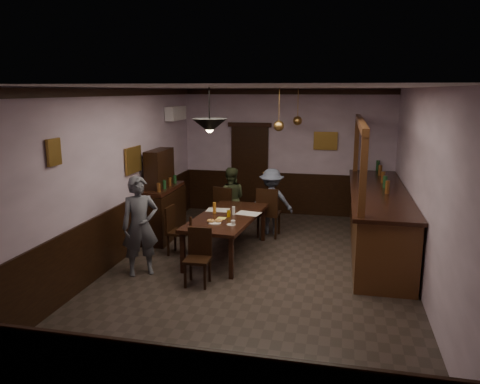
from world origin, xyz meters
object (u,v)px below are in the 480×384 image
(dining_table, at_px, (227,219))
(chair_side, at_px, (176,228))
(chair_near, at_px, (199,254))
(coffee_cup, at_px, (233,222))
(chair_far_right, at_px, (268,210))
(soda_can, at_px, (229,214))
(person_seated_left, at_px, (230,199))
(person_seated_right, at_px, (271,201))
(pendant_brass_far, at_px, (298,121))
(sideboard, at_px, (163,203))
(pendant_iron, at_px, (210,126))
(chair_far_left, at_px, (225,208))
(bar_counter, at_px, (378,218))
(pendant_brass_mid, at_px, (279,126))
(person_standing, at_px, (140,226))

(dining_table, bearing_deg, chair_side, -172.60)
(chair_near, relative_size, coffee_cup, 10.94)
(chair_far_right, xyz_separation_m, soda_can, (-0.51, -1.30, 0.24))
(person_seated_left, height_order, soda_can, person_seated_left)
(chair_near, xyz_separation_m, person_seated_right, (0.71, 2.83, 0.21))
(person_seated_right, height_order, pendant_brass_far, pendant_brass_far)
(pendant_brass_far, bearing_deg, sideboard, -145.03)
(person_seated_right, xyz_separation_m, coffee_cup, (-0.33, -2.09, 0.11))
(chair_far_right, relative_size, chair_side, 1.15)
(soda_can, bearing_deg, chair_side, -177.45)
(dining_table, xyz_separation_m, person_seated_right, (0.58, 1.51, 0.00))
(coffee_cup, xyz_separation_m, pendant_iron, (-0.32, -0.21, 1.61))
(chair_far_left, bearing_deg, pendant_brass_far, -121.92)
(soda_can, height_order, sideboard, sideboard)
(person_seated_right, height_order, sideboard, sideboard)
(chair_near, relative_size, bar_counter, 0.20)
(dining_table, height_order, person_seated_right, person_seated_right)
(person_seated_left, bearing_deg, pendant_brass_far, -153.88)
(chair_near, distance_m, person_seated_left, 2.92)
(chair_far_right, height_order, chair_side, chair_far_right)
(chair_far_right, height_order, soda_can, chair_far_right)
(chair_far_right, xyz_separation_m, person_seated_left, (-0.87, 0.36, 0.11))
(dining_table, height_order, chair_far_right, chair_far_right)
(person_seated_right, bearing_deg, chair_far_right, 77.14)
(chair_near, bearing_deg, chair_far_left, 92.59)
(chair_far_left, height_order, person_seated_left, person_seated_left)
(pendant_brass_mid, bearing_deg, coffee_cup, -109.68)
(person_standing, height_order, person_seated_right, person_standing)
(chair_far_right, bearing_deg, coffee_cup, 83.65)
(person_seated_right, distance_m, coffee_cup, 2.12)
(person_standing, bearing_deg, coffee_cup, -11.61)
(person_seated_left, relative_size, pendant_brass_far, 1.68)
(chair_far_right, xyz_separation_m, person_standing, (-1.71, -2.38, 0.25))
(chair_far_right, distance_m, person_seated_right, 0.31)
(coffee_cup, bearing_deg, sideboard, 148.22)
(person_seated_left, bearing_deg, chair_far_left, 72.80)
(chair_far_left, height_order, soda_can, chair_far_left)
(chair_far_right, relative_size, pendant_brass_mid, 1.28)
(person_standing, distance_m, sideboard, 1.93)
(bar_counter, bearing_deg, person_seated_right, 163.43)
(soda_can, distance_m, bar_counter, 2.80)
(sideboard, relative_size, bar_counter, 0.42)
(sideboard, height_order, pendant_iron, pendant_iron)
(chair_far_left, bearing_deg, coffee_cup, 124.43)
(chair_near, height_order, person_standing, person_standing)
(coffee_cup, relative_size, bar_counter, 0.02)
(person_seated_right, distance_m, sideboard, 2.24)
(person_seated_left, distance_m, sideboard, 1.47)
(person_standing, xyz_separation_m, pendant_brass_far, (2.14, 3.65, 1.48))
(sideboard, bearing_deg, chair_far_right, 13.03)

